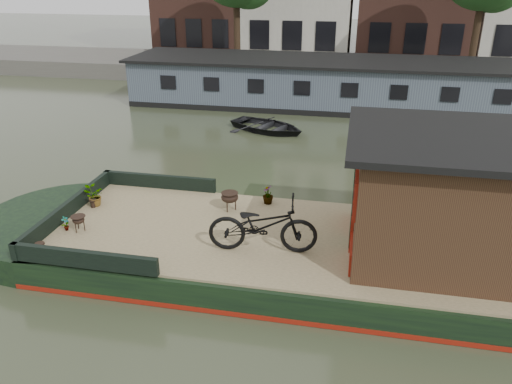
% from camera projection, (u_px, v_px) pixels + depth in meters
% --- Properties ---
extents(ground, '(120.00, 120.00, 0.00)m').
position_uv_depth(ground, '(328.00, 268.00, 10.59)').
color(ground, '#2E3522').
rests_on(ground, ground).
extents(houseboat_hull, '(14.01, 4.02, 0.60)m').
position_uv_depth(houseboat_hull, '(267.00, 250.00, 10.72)').
color(houseboat_hull, black).
rests_on(houseboat_hull, ground).
extents(houseboat_deck, '(11.80, 3.80, 0.05)m').
position_uv_depth(houseboat_deck, '(330.00, 242.00, 10.34)').
color(houseboat_deck, tan).
rests_on(houseboat_deck, houseboat_hull).
extents(bow_bulwark, '(3.00, 4.00, 0.35)m').
position_uv_depth(bow_bulwark, '(103.00, 212.00, 11.18)').
color(bow_bulwark, black).
rests_on(bow_bulwark, houseboat_deck).
extents(cabin, '(4.00, 3.50, 2.42)m').
position_uv_depth(cabin, '(450.00, 196.00, 9.43)').
color(cabin, black).
rests_on(cabin, houseboat_deck).
extents(bicycle, '(2.22, 1.00, 1.13)m').
position_uv_depth(bicycle, '(263.00, 225.00, 9.76)').
color(bicycle, black).
rests_on(bicycle, houseboat_deck).
extents(potted_plant_c, '(0.57, 0.54, 0.50)m').
position_uv_depth(potted_plant_c, '(94.00, 196.00, 11.77)').
color(potted_plant_c, '#9B372D').
rests_on(potted_plant_c, houseboat_deck).
extents(potted_plant_d, '(0.27, 0.27, 0.46)m').
position_uv_depth(potted_plant_d, '(268.00, 194.00, 11.91)').
color(potted_plant_d, brown).
rests_on(potted_plant_d, houseboat_deck).
extents(potted_plant_e, '(0.15, 0.20, 0.33)m').
position_uv_depth(potted_plant_e, '(66.00, 224.00, 10.69)').
color(potted_plant_e, '#9C3B2D').
rests_on(potted_plant_e, houseboat_deck).
extents(brazier_front, '(0.42, 0.42, 0.35)m').
position_uv_depth(brazier_front, '(79.00, 223.00, 10.66)').
color(brazier_front, black).
rests_on(brazier_front, houseboat_deck).
extents(brazier_rear, '(0.44, 0.44, 0.45)m').
position_uv_depth(brazier_rear, '(230.00, 201.00, 11.58)').
color(brazier_rear, black).
rests_on(brazier_rear, houseboat_deck).
extents(bollard_port, '(0.17, 0.17, 0.19)m').
position_uv_depth(bollard_port, '(93.00, 203.00, 11.76)').
color(bollard_port, black).
rests_on(bollard_port, houseboat_deck).
extents(bollard_stbd, '(0.19, 0.19, 0.21)m').
position_uv_depth(bollard_stbd, '(40.00, 248.00, 9.87)').
color(bollard_stbd, black).
rests_on(bollard_stbd, houseboat_deck).
extents(dinghy, '(3.75, 3.32, 0.64)m').
position_uv_depth(dinghy, '(268.00, 123.00, 19.50)').
color(dinghy, black).
rests_on(dinghy, ground).
extents(far_houseboat, '(20.40, 4.40, 2.11)m').
position_uv_depth(far_houseboat, '(351.00, 86.00, 22.73)').
color(far_houseboat, '#4A5763').
rests_on(far_houseboat, ground).
extents(quay, '(60.00, 6.00, 0.90)m').
position_uv_depth(quay, '(353.00, 71.00, 28.76)').
color(quay, '#47443F').
rests_on(quay, ground).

